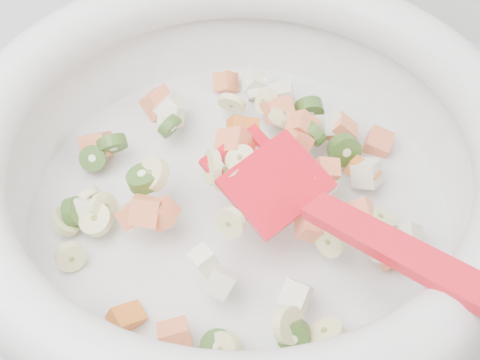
% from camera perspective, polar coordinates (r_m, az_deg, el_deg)
% --- Properties ---
extents(mixing_bowl, '(0.49, 0.44, 0.15)m').
position_cam_1_polar(mixing_bowl, '(0.51, 0.04, 1.19)').
color(mixing_bowl, silver).
rests_on(mixing_bowl, counter).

